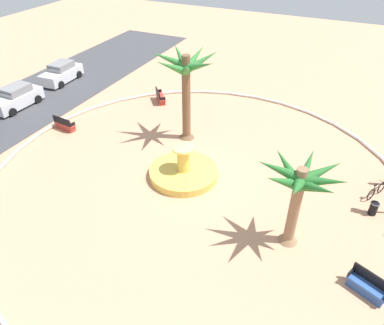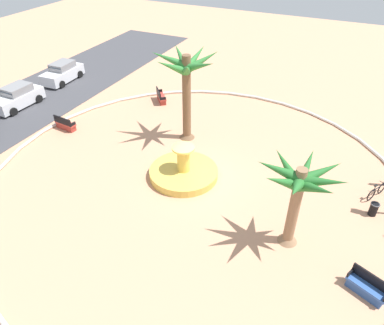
{
  "view_description": "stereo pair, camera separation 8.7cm",
  "coord_description": "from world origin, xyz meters",
  "views": [
    {
      "loc": [
        -15.14,
        -6.84,
        12.79
      ],
      "look_at": [
        -0.06,
        0.2,
        1.0
      ],
      "focal_mm": 33.98,
      "sensor_mm": 36.0,
      "label": 1
    },
    {
      "loc": [
        -15.1,
        -6.92,
        12.79
      ],
      "look_at": [
        -0.06,
        0.2,
        1.0
      ],
      "focal_mm": 33.98,
      "sensor_mm": 36.0,
      "label": 2
    }
  ],
  "objects": [
    {
      "name": "bench_west",
      "position": [
        1.11,
        10.5,
        0.35
      ],
      "size": [
        0.67,
        1.64,
        1.0
      ],
      "color": "#B73D33",
      "rests_on": "ground"
    },
    {
      "name": "plaza_curb",
      "position": [
        0.0,
        0.0,
        0.1
      ],
      "size": [
        23.43,
        23.43,
        0.2
      ],
      "primitive_type": "torus",
      "color": "silver",
      "rests_on": "ground"
    },
    {
      "name": "parked_car_third",
      "position": [
        7.71,
        16.51,
        0.78
      ],
      "size": [
        4.08,
        2.06,
        1.67
      ],
      "color": "silver",
      "rests_on": "ground"
    },
    {
      "name": "ground_plane",
      "position": [
        0.0,
        0.0,
        0.0
      ],
      "size": [
        80.0,
        80.0,
        0.0
      ],
      "primitive_type": "plane",
      "color": "tan"
    },
    {
      "name": "parked_car_second",
      "position": [
        2.31,
        16.19,
        0.78
      ],
      "size": [
        4.05,
        2.01,
        1.67
      ],
      "color": "silver",
      "rests_on": "ground"
    },
    {
      "name": "palm_tree_near_fountain",
      "position": [
        3.76,
        2.37,
        4.27
      ],
      "size": [
        4.19,
        4.39,
        5.91
      ],
      "color": "brown",
      "rests_on": "ground"
    },
    {
      "name": "trash_bin",
      "position": [
        0.99,
        -9.38,
        0.39
      ],
      "size": [
        0.46,
        0.46,
        0.73
      ],
      "color": "black",
      "rests_on": "ground"
    },
    {
      "name": "bench_east",
      "position": [
        -4.07,
        -9.41,
        0.35
      ],
      "size": [
        1.1,
        1.67,
        1.0
      ],
      "color": "#335BA8",
      "rests_on": "ground"
    },
    {
      "name": "palm_tree_by_curb",
      "position": [
        -2.63,
        -5.93,
        3.27
      ],
      "size": [
        3.64,
        3.77,
        4.42
      ],
      "color": "#8E6B4C",
      "rests_on": "ground"
    },
    {
      "name": "bench_north",
      "position": [
        7.78,
        6.63,
        0.35
      ],
      "size": [
        1.54,
        1.42,
        1.0
      ],
      "color": "#B73D33",
      "rests_on": "ground"
    },
    {
      "name": "bicycle_red_frame",
      "position": [
        2.56,
        -9.44,
        0.38
      ],
      "size": [
        1.54,
        0.88,
        0.94
      ],
      "color": "black",
      "rests_on": "ground"
    },
    {
      "name": "fountain",
      "position": [
        -0.21,
        0.66,
        0.3
      ],
      "size": [
        3.94,
        3.94,
        1.99
      ],
      "color": "gold",
      "rests_on": "ground"
    }
  ]
}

